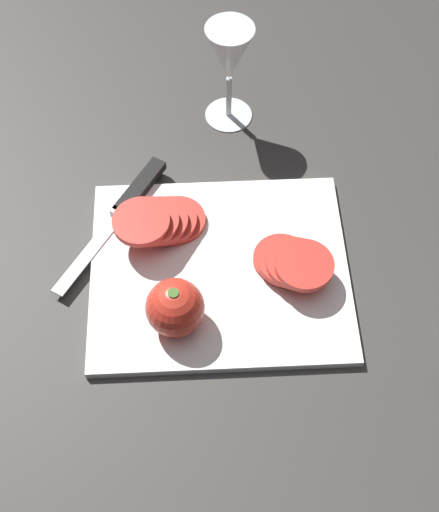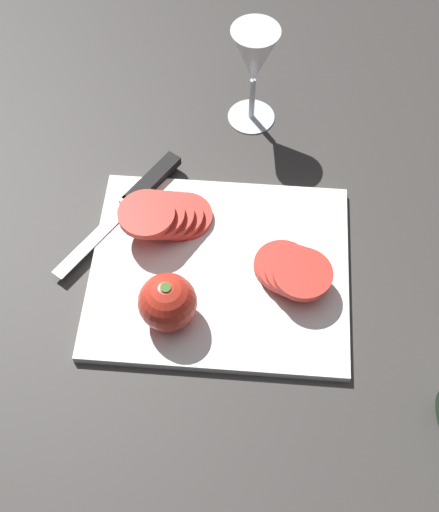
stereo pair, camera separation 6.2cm
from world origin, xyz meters
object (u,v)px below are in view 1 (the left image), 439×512
knife (132,198)px  tomato_slice_stack_far (291,262)px  whole_tomato (175,308)px  wine_glass (229,59)px  tomato_slice_stack_near (160,221)px

knife → tomato_slice_stack_far: bearing=92.0°
whole_tomato → knife: (0.06, -0.20, -0.03)m
tomato_slice_stack_far → knife: bearing=-30.4°
wine_glass → tomato_slice_stack_far: wine_glass is taller
wine_glass → knife: size_ratio=0.75×
wine_glass → whole_tomato: 0.39m
wine_glass → tomato_slice_stack_near: (0.11, 0.23, -0.08)m
wine_glass → tomato_slice_stack_near: size_ratio=1.37×
whole_tomato → knife: bearing=-72.9°
wine_glass → whole_tomato: (0.09, 0.37, -0.07)m
wine_glass → whole_tomato: wine_glass is taller
wine_glass → knife: wine_glass is taller
whole_tomato → knife: 0.21m
tomato_slice_stack_near → tomato_slice_stack_far: (-0.17, 0.07, -0.00)m
wine_glass → knife: (0.15, 0.17, -0.10)m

